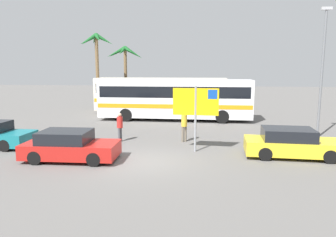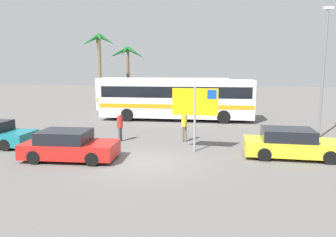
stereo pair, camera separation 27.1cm
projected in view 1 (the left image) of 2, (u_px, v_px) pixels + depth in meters
name	position (u px, v px, depth m)	size (l,w,h in m)	color
ground	(142.00, 161.00, 13.82)	(120.00, 120.00, 0.00)	#605E5B
bus_front_coach	(175.00, 97.00, 24.64)	(11.77, 2.53, 3.17)	white
bus_rear_coach	(161.00, 93.00, 28.63)	(11.77, 2.53, 3.17)	silver
ferry_sign	(197.00, 104.00, 15.11)	(2.20, 0.20, 3.20)	gray
car_red	(70.00, 146.00, 13.93)	(4.16, 1.95, 1.32)	red
car_yellow	(292.00, 143.00, 14.43)	(4.39, 1.99, 1.32)	yellow
pedestrian_crossing_lot	(120.00, 125.00, 17.45)	(0.32, 0.32, 1.61)	#4C4C51
pedestrian_near_sign	(184.00, 123.00, 17.35)	(0.32, 0.32, 1.79)	#706656
lamp_post_left_side	(322.00, 69.00, 17.93)	(0.56, 0.20, 7.39)	slate
palm_tree_seaside	(125.00, 57.00, 32.30)	(3.79, 3.86, 6.30)	brown
palm_tree_inland	(97.00, 48.00, 29.88)	(3.40, 3.29, 7.32)	brown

